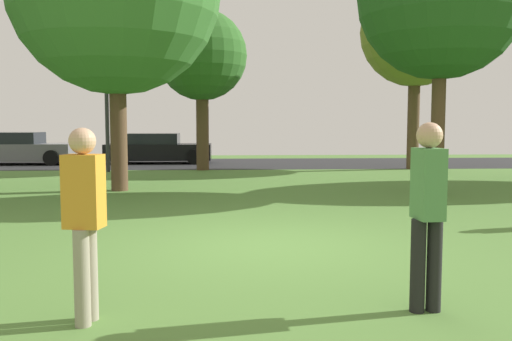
% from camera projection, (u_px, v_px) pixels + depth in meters
% --- Properties ---
extents(ground_plane, '(44.00, 44.00, 0.00)m').
position_uv_depth(ground_plane, '(266.00, 245.00, 8.00)').
color(ground_plane, '#547F38').
extents(road_strip, '(44.00, 6.40, 0.01)m').
position_uv_depth(road_strip, '(240.00, 163.00, 23.91)').
color(road_strip, '#28282B').
rests_on(road_strip, ground_plane).
extents(oak_tree_center, '(3.32, 3.32, 5.89)m').
position_uv_depth(oak_tree_center, '(202.00, 56.00, 20.27)').
color(oak_tree_center, brown).
rests_on(oak_tree_center, ground_plane).
extents(oak_tree_right, '(4.10, 4.10, 7.21)m').
position_uv_depth(oak_tree_right, '(416.00, 32.00, 20.62)').
color(oak_tree_right, brown).
rests_on(oak_tree_right, ground_plane).
extents(person_thrower, '(0.35, 0.30, 1.73)m').
position_uv_depth(person_thrower, '(84.00, 216.00, 4.82)').
color(person_thrower, gray).
rests_on(person_thrower, ground_plane).
extents(person_bystander, '(0.30, 0.33, 1.78)m').
position_uv_depth(person_bystander, '(428.00, 207.00, 5.11)').
color(person_bystander, black).
rests_on(person_bystander, ground_plane).
extents(parked_car_grey, '(4.54, 2.03, 1.36)m').
position_uv_depth(parked_car_grey, '(19.00, 149.00, 23.43)').
color(parked_car_grey, slate).
rests_on(parked_car_grey, ground_plane).
extents(parked_car_black, '(4.50, 1.96, 1.30)m').
position_uv_depth(parked_car_black, '(158.00, 149.00, 24.02)').
color(parked_car_black, black).
rests_on(parked_car_black, ground_plane).
extents(street_lamp_post, '(0.14, 0.14, 4.50)m').
position_uv_depth(street_lamp_post, '(107.00, 109.00, 19.69)').
color(street_lamp_post, '#2D2D33').
rests_on(street_lamp_post, ground_plane).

